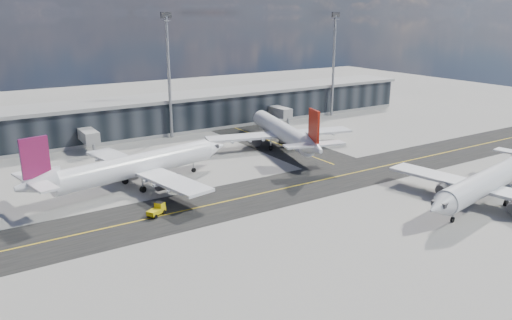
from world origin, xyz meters
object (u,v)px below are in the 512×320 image
at_px(airliner_redtail, 283,132).
at_px(service_van, 289,141).
at_px(airliner_af, 135,166).
at_px(airliner_near, 490,181).
at_px(baggage_tug, 157,209).

height_order(airliner_redtail, service_van, airliner_redtail).
height_order(airliner_af, airliner_near, airliner_af).
xyz_separation_m(airliner_af, airliner_near, (44.44, -36.37, -0.24)).
distance_m(airliner_af, service_van, 41.29).
relative_size(airliner_near, service_van, 7.54).
bearing_deg(service_van, airliner_af, -177.86).
height_order(airliner_near, service_van, airliner_near).
xyz_separation_m(airliner_af, service_van, (39.86, 10.31, -3.15)).
distance_m(airliner_near, baggage_tug, 51.36).
relative_size(airliner_af, service_van, 8.02).
relative_size(airliner_near, baggage_tug, 11.29).
height_order(airliner_af, baggage_tug, airliner_af).
distance_m(airliner_af, airliner_redtail, 36.61).
xyz_separation_m(airliner_redtail, baggage_tug, (-37.33, -20.64, -2.90)).
relative_size(airliner_af, baggage_tug, 12.02).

